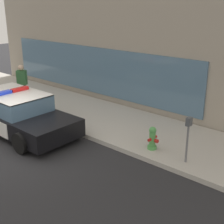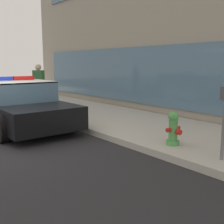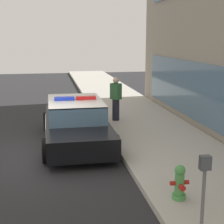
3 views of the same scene
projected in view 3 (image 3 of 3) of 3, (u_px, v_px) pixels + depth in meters
The scene contains 6 objects.
ground at pixel (47, 158), 9.76m from camera, with size 48.00×48.00×0.00m, color #262628.
sidewalk at pixel (171, 148), 10.41m from camera, with size 48.00×3.30×0.15m, color #B2ADA3.
police_cruiser at pixel (76, 122), 11.12m from camera, with size 5.05×2.14×1.49m.
fire_hydrant at pixel (180, 183), 6.90m from camera, with size 0.34×0.39×0.73m.
pedestrian_on_sidewalk at pixel (116, 99), 13.43m from camera, with size 0.48×0.45×1.71m.
parking_meter at pixel (204, 179), 5.63m from camera, with size 0.12×0.18×1.34m.
Camera 3 is at (9.44, 0.15, 3.36)m, focal length 54.96 mm.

